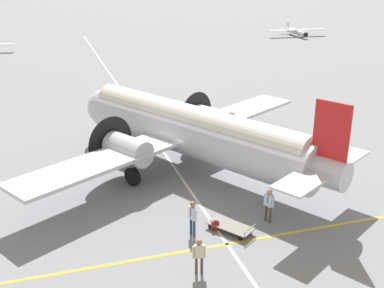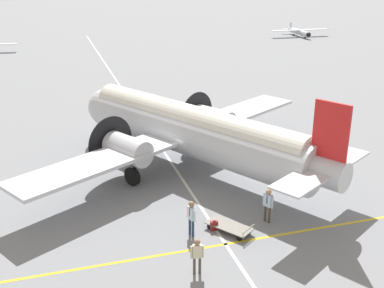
% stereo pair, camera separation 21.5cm
% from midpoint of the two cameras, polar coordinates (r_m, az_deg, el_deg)
% --- Properties ---
extents(ground_plane, '(300.00, 300.00, 0.00)m').
position_cam_midpoint_polar(ground_plane, '(29.80, 0.21, -3.22)').
color(ground_plane, slate).
extents(apron_line_eastwest, '(120.00, 0.16, 0.01)m').
position_cam_midpoint_polar(apron_line_eastwest, '(22.90, 6.43, -11.35)').
color(apron_line_eastwest, gold).
rests_on(apron_line_eastwest, ground_plane).
extents(apron_line_northsouth, '(0.16, 120.00, 0.01)m').
position_cam_midpoint_polar(apron_line_northsouth, '(29.57, -1.47, -3.42)').
color(apron_line_northsouth, silver).
rests_on(apron_line_northsouth, ground_plane).
extents(airliner_main, '(20.47, 18.39, 6.13)m').
position_cam_midpoint_polar(airliner_main, '(29.12, -0.45, 1.77)').
color(airliner_main, silver).
rests_on(airliner_main, ground_plane).
extents(crew_foreground, '(0.55, 0.26, 1.64)m').
position_cam_midpoint_polar(crew_foreground, '(20.15, 0.92, -12.77)').
color(crew_foreground, '#473D2D').
rests_on(crew_foreground, ground_plane).
extents(passenger_boarding, '(0.36, 0.56, 1.79)m').
position_cam_midpoint_polar(passenger_boarding, '(24.07, 9.25, -6.80)').
color(passenger_boarding, '#473D2D').
rests_on(passenger_boarding, ground_plane).
extents(ramp_agent, '(0.32, 0.59, 1.79)m').
position_cam_midpoint_polar(ramp_agent, '(22.66, 0.20, -8.37)').
color(ramp_agent, navy).
rests_on(ramp_agent, ground_plane).
extents(suitcase_near_door, '(0.36, 0.16, 0.53)m').
position_cam_midpoint_polar(suitcase_near_door, '(23.48, 2.90, -9.66)').
color(suitcase_near_door, maroon).
rests_on(suitcase_near_door, ground_plane).
extents(baggage_cart, '(2.13, 2.42, 0.56)m').
position_cam_midpoint_polar(baggage_cart, '(23.42, 4.72, -9.71)').
color(baggage_cart, '#6B665B').
rests_on(baggage_cart, ground_plane).
extents(light_aircraft_distant, '(10.32, 7.64, 1.98)m').
position_cam_midpoint_polar(light_aircraft_distant, '(86.46, 12.70, 12.86)').
color(light_aircraft_distant, '#B7BCC6').
rests_on(light_aircraft_distant, ground_plane).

